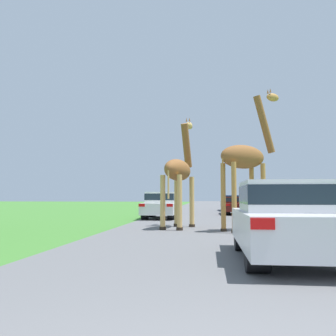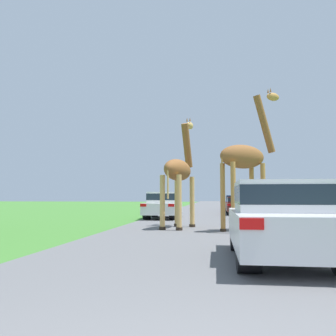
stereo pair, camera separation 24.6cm
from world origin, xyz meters
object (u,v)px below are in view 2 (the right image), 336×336
at_px(giraffe_near_road, 179,172).
at_px(giraffe_companion, 245,160).
at_px(car_verge_right, 237,202).
at_px(car_queue_left, 240,205).
at_px(car_lead_maroon, 282,219).
at_px(car_queue_right, 163,204).
at_px(car_far_ahead, 264,206).

xyz_separation_m(giraffe_near_road, giraffe_companion, (2.44, -0.99, 0.36)).
height_order(giraffe_near_road, car_verge_right, giraffe_near_road).
xyz_separation_m(giraffe_near_road, car_queue_left, (3.05, 10.89, -1.50)).
relative_size(car_lead_maroon, car_verge_right, 0.90).
bearing_deg(giraffe_companion, car_verge_right, 144.20).
xyz_separation_m(car_queue_right, car_verge_right, (4.66, 11.15, -0.06)).
height_order(giraffe_companion, car_verge_right, giraffe_companion).
distance_m(car_queue_left, car_far_ahead, 4.99).
bearing_deg(car_queue_left, giraffe_companion, -92.93).
xyz_separation_m(car_queue_left, car_far_ahead, (0.92, -4.90, 0.08)).
distance_m(car_queue_right, car_verge_right, 12.08).
height_order(giraffe_companion, car_lead_maroon, giraffe_companion).
distance_m(car_queue_right, car_far_ahead, 5.46).
relative_size(giraffe_near_road, car_verge_right, 1.04).
distance_m(car_lead_maroon, car_queue_right, 13.23).
height_order(car_queue_left, car_far_ahead, car_far_ahead).
height_order(giraffe_near_road, giraffe_companion, giraffe_companion).
bearing_deg(car_lead_maroon, car_queue_right, 108.17).
bearing_deg(giraffe_near_road, car_queue_right, 118.25).
bearing_deg(car_queue_right, car_far_ahead, 0.23).
relative_size(giraffe_near_road, giraffe_companion, 0.87).
height_order(car_queue_right, car_queue_left, car_queue_right).
bearing_deg(car_far_ahead, giraffe_companion, -102.34).
bearing_deg(car_lead_maroon, car_queue_left, 88.65).
bearing_deg(car_queue_left, car_far_ahead, -79.39).
xyz_separation_m(giraffe_near_road, car_queue_right, (-1.49, 5.97, -1.37)).
distance_m(car_far_ahead, car_verge_right, 11.16).
distance_m(giraffe_near_road, giraffe_companion, 2.66).
height_order(car_lead_maroon, car_verge_right, car_lead_maroon).
relative_size(giraffe_companion, car_queue_left, 1.24).
bearing_deg(car_queue_right, giraffe_near_road, -75.98).
xyz_separation_m(car_queue_right, car_far_ahead, (5.46, 0.02, -0.04)).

